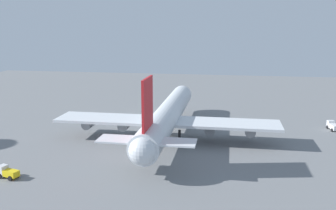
{
  "coord_description": "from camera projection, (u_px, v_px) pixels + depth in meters",
  "views": [
    {
      "loc": [
        -97.59,
        -16.29,
        30.49
      ],
      "look_at": [
        0.0,
        0.0,
        9.03
      ],
      "focal_mm": 39.73,
      "sensor_mm": 36.0,
      "label": 1
    }
  ],
  "objects": [
    {
      "name": "cargo_airplane",
      "position": [
        168.0,
        115.0,
        101.63
      ],
      "size": [
        66.57,
        59.74,
        20.08
      ],
      "color": "silver",
      "rests_on": "ground_plane"
    },
    {
      "name": "ground_plane",
      "position": [
        168.0,
        137.0,
        103.16
      ],
      "size": [
        266.29,
        266.29,
        0.0
      ],
      "primitive_type": "plane",
      "color": "slate"
    },
    {
      "name": "safety_cone_nose",
      "position": [
        179.0,
        111.0,
        132.12
      ],
      "size": [
        0.57,
        0.57,
        0.81
      ],
      "primitive_type": "cone",
      "color": "orange",
      "rests_on": "ground_plane"
    },
    {
      "name": "fuel_truck",
      "position": [
        333.0,
        126.0,
        109.63
      ],
      "size": [
        5.44,
        3.02,
        2.42
      ],
      "color": "silver",
      "rests_on": "ground_plane"
    },
    {
      "name": "maintenance_van",
      "position": [
        8.0,
        172.0,
        75.28
      ],
      "size": [
        3.19,
        4.88,
        2.46
      ],
      "color": "silver",
      "rests_on": "ground_plane"
    }
  ]
}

